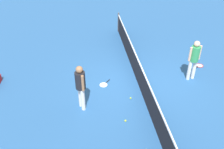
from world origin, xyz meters
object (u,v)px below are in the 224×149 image
tennis_racket_near_player (104,85)px  tennis_racket_far_player (199,66)px  player_far_side (194,57)px  tennis_ball_by_net (125,121)px  player_near_side (81,84)px  tennis_ball_near_player (131,98)px

tennis_racket_near_player → tennis_racket_far_player: (-0.81, 4.33, 0.00)m
player_far_side → tennis_ball_by_net: 3.82m
tennis_ball_by_net → player_near_side: bearing=-123.2°
tennis_racket_near_player → tennis_ball_near_player: size_ratio=8.32×
player_near_side → player_far_side: size_ratio=1.00×
tennis_racket_near_player → tennis_ball_by_net: bearing=12.7°
tennis_racket_far_player → tennis_ball_by_net: 4.84m
player_far_side → tennis_ball_by_net: player_far_side is taller
player_near_side → player_far_side: 4.59m
player_near_side → tennis_ball_by_net: size_ratio=25.76×
tennis_racket_near_player → tennis_ball_by_net: 2.17m
player_far_side → tennis_ball_near_player: size_ratio=25.76×
player_far_side → tennis_ball_near_player: player_far_side is taller
tennis_racket_far_player → player_near_side: bearing=-68.8°
player_near_side → player_far_side: same height
player_near_side → tennis_ball_by_net: player_near_side is taller
player_far_side → tennis_racket_near_player: (-0.05, -3.54, -1.00)m
player_far_side → tennis_racket_far_player: 1.53m
tennis_ball_near_player → tennis_ball_by_net: 1.19m
tennis_ball_near_player → tennis_ball_by_net: same height
player_near_side → tennis_racket_far_player: (-2.03, 5.22, -1.00)m
tennis_ball_near_player → tennis_racket_near_player: bearing=-138.7°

